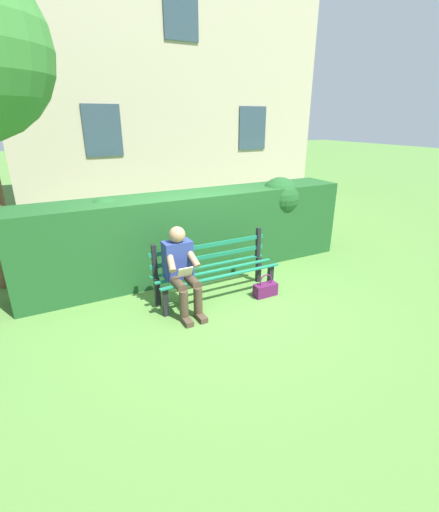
% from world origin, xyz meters
% --- Properties ---
extents(ground, '(60.00, 60.00, 0.00)m').
position_xyz_m(ground, '(0.00, 0.00, 0.00)').
color(ground, '#517F38').
extents(park_bench, '(1.85, 0.49, 0.89)m').
position_xyz_m(park_bench, '(0.00, -0.07, 0.43)').
color(park_bench, black).
rests_on(park_bench, ground).
extents(person_seated, '(0.44, 0.73, 1.16)m').
position_xyz_m(person_seated, '(0.58, 0.10, 0.61)').
color(person_seated, navy).
rests_on(person_seated, ground).
extents(hedge_backdrop, '(5.53, 0.87, 1.50)m').
position_xyz_m(hedge_backdrop, '(-0.15, -1.05, 0.71)').
color(hedge_backdrop, '#1E5123').
rests_on(hedge_backdrop, ground).
extents(building_facade, '(8.58, 2.77, 7.82)m').
position_xyz_m(building_facade, '(-1.73, -6.58, 3.91)').
color(building_facade, '#BCAD93').
rests_on(building_facade, ground).
extents(handbag, '(0.35, 0.15, 0.35)m').
position_xyz_m(handbag, '(-0.66, 0.31, 0.11)').
color(handbag, '#59194C').
rests_on(handbag, ground).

